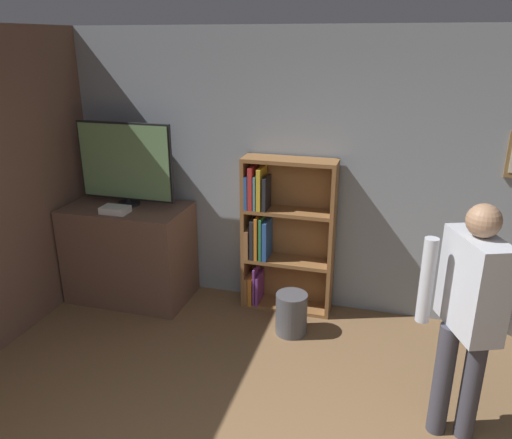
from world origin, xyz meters
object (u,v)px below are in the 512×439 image
Objects in this scene: television at (125,163)px; waste_bin at (291,314)px; game_console at (115,210)px; person at (470,305)px; bookshelf at (278,234)px.

waste_bin is (1.76, -0.31, -1.23)m from television.
person is (3.09, -0.97, -0.03)m from game_console.
person is at bearing -17.46° from game_console.
television is 0.47m from game_console.
person reaches higher than bookshelf.
game_console is 1.95m from waste_bin.
bookshelf is (1.52, 0.16, -0.65)m from television.
television is at bearing 170.17° from waste_bin.
television is at bearing 89.92° from game_console.
game_console is 3.24m from person.
television is 0.59× the size of person.
bookshelf reaches higher than game_console.
television reaches higher than bookshelf.
game_console is at bearing -129.27° from person.
game_console is at bearing -164.51° from bookshelf.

